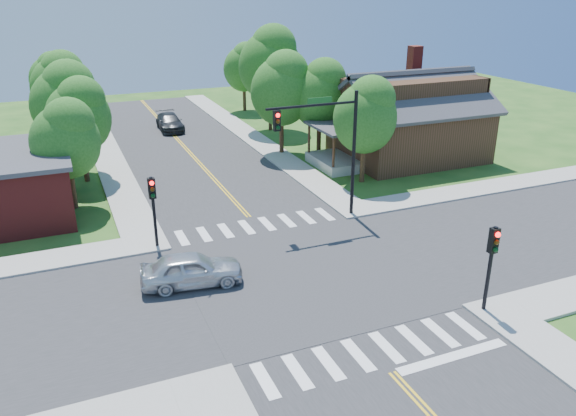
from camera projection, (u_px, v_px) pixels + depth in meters
name	position (u px, v px, depth m)	size (l,w,h in m)	color
ground	(303.00, 276.00, 25.80)	(100.00, 100.00, 0.00)	#235119
road_ns	(303.00, 276.00, 25.79)	(10.00, 90.00, 0.04)	#2D2D30
road_ew	(303.00, 276.00, 25.79)	(90.00, 10.00, 0.04)	#2D2D30
intersection_patch	(303.00, 276.00, 25.80)	(10.20, 10.20, 0.06)	#2D2D30
sidewalk_ne	(401.00, 150.00, 44.99)	(40.00, 40.00, 0.14)	#9E9B93
crosswalk_north	(257.00, 225.00, 31.08)	(8.85, 2.00, 0.01)	white
crosswalk_south	(372.00, 351.00, 20.48)	(8.85, 2.00, 0.01)	white
centerline	(303.00, 275.00, 25.78)	(0.30, 90.00, 0.01)	yellow
stop_bar	(453.00, 357.00, 20.20)	(4.60, 0.45, 0.09)	white
signal_mast_ne	(327.00, 137.00, 30.17)	(5.30, 0.42, 7.20)	black
signal_pole_se	(492.00, 254.00, 22.01)	(0.34, 0.42, 3.80)	black
signal_pole_nw	(153.00, 199.00, 27.55)	(0.34, 0.42, 3.80)	black
house_ne	(408.00, 115.00, 42.17)	(13.05, 8.80, 7.11)	#362312
tree_e_a	(367.00, 113.00, 36.31)	(4.20, 3.99, 7.15)	#382314
tree_e_b	(321.00, 92.00, 42.34)	(4.38, 4.17, 7.45)	#382314
tree_e_c	(271.00, 61.00, 49.13)	(5.51, 5.23, 9.36)	#382314
tree_e_d	(244.00, 66.00, 57.52)	(4.15, 3.94, 7.06)	#382314
tree_w_a	(66.00, 137.00, 32.01)	(3.91, 3.72, 6.65)	#382314
tree_w_b	(67.00, 100.00, 37.63)	(4.67, 4.44, 7.94)	#382314
tree_w_c	(61.00, 84.00, 44.51)	(4.56, 4.33, 7.75)	#382314
tree_w_d	(52.00, 77.00, 52.20)	(3.97, 3.77, 6.75)	#382314
tree_house	(283.00, 87.00, 42.32)	(4.71, 4.48, 8.01)	#382314
tree_bldg	(79.00, 113.00, 36.43)	(4.18, 3.97, 7.10)	#382314
car_silver	(192.00, 270.00, 24.75)	(4.68, 2.42, 1.52)	silver
car_dgrey	(170.00, 122.00, 51.06)	(2.17, 5.02, 1.44)	#27292B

